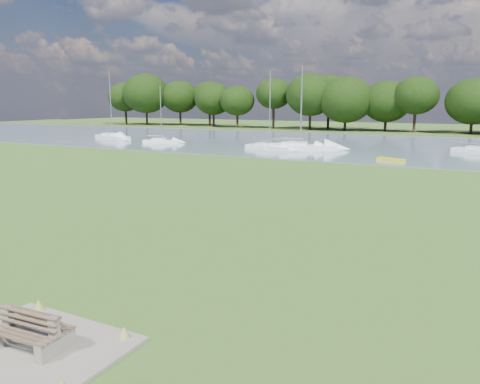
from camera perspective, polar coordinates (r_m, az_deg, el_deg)
The scene contains 12 objects.
ground at distance 23.06m, azimuth 4.38°, elevation -3.25°, with size 220.00×220.00×0.00m, color #526225.
river at distance 63.39m, azimuth 19.83°, elevation 5.22°, with size 220.00×40.00×0.10m, color slate.
far_bank at distance 93.11m, azimuth 22.55°, elevation 6.67°, with size 220.00×20.00×0.40m, color #4C6626.
concrete_pad at distance 12.35m, azimuth -23.93°, elevation -17.02°, with size 4.20×3.20×0.10m, color gray.
bench_pair at distance 12.16m, azimuth -24.10°, elevation -15.21°, with size 1.81×1.14×0.94m.
kayak at distance 47.01m, azimuth 17.91°, elevation 3.77°, with size 2.75×0.64×0.27m, color yellow.
tree_line at distance 91.17m, azimuth 14.38°, elevation 11.56°, with size 117.64×9.83×11.89m.
sailboat_1 at distance 73.71m, azimuth -15.34°, elevation 6.65°, with size 7.65×4.44×10.14m.
sailboat_2 at distance 55.66m, azimuth 7.27°, elevation 5.65°, with size 8.85×4.98×9.63m.
sailboat_4 at distance 55.58m, azimuth 3.55°, elevation 5.66°, with size 6.53×3.34×9.11m.
sailboat_7 at distance 64.78m, azimuth -9.57°, elevation 6.26°, with size 5.20×3.02×7.65m.
sailboat_8 at distance 56.80m, azimuth 7.27°, elevation 5.76°, with size 6.65×2.47×8.45m.
Camera 1 is at (8.87, -20.51, 5.66)m, focal length 35.00 mm.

